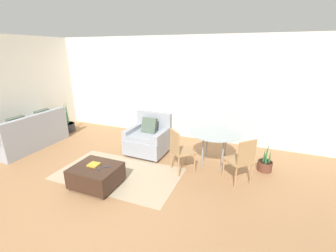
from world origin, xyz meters
The scene contains 15 objects.
ground_plane centered at (0.00, 0.00, 0.00)m, with size 20.00×20.00×0.00m, color #A3754C.
wall_back centered at (0.00, 3.34, 1.38)m, with size 12.00×0.06×2.75m.
wall_left centered at (-3.43, 1.50, 1.38)m, with size 0.06×12.00×2.75m.
area_rug centered at (-0.04, 0.85, 0.00)m, with size 2.47×1.40×0.01m.
couch centered at (-2.87, 1.16, 0.31)m, with size 0.86×1.77×0.90m.
armchair centered at (0.09, 1.98, 0.36)m, with size 0.93×0.88×0.95m.
ottoman centered at (-0.17, 0.36, 0.21)m, with size 0.81×0.70×0.39m.
book_stack centered at (-0.22, 0.38, 0.40)m, with size 0.19×0.18×0.03m.
tv_remote_primary centered at (0.03, 0.43, 0.40)m, with size 0.13×0.13×0.01m.
tv_remote_secondary centered at (-0.06, 0.32, 0.40)m, with size 0.11×0.14×0.01m.
potted_plant centered at (-2.89, 2.41, 0.19)m, with size 0.42×0.42×0.96m.
dining_table centered at (1.67, 2.01, 0.64)m, with size 1.07×1.07×0.73m.
dining_chair_near_left centered at (1.07, 1.41, 0.52)m, with size 0.59×0.59×0.90m.
dining_chair_near_right centered at (2.28, 1.41, 0.52)m, with size 0.59×0.59×0.90m.
potted_plant_small centered at (2.72, 2.10, 0.14)m, with size 0.29×0.29×0.61m.
Camera 1 is at (2.38, -2.50, 2.39)m, focal length 24.00 mm.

